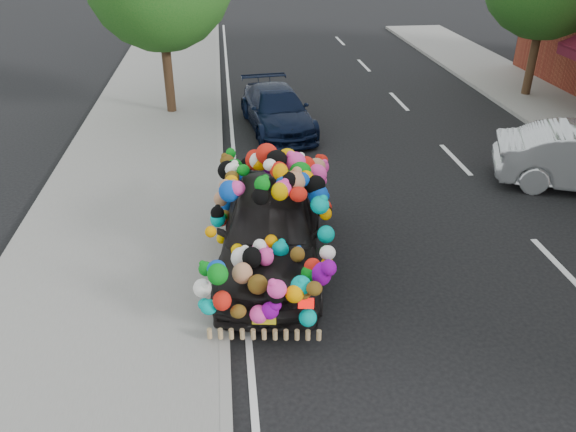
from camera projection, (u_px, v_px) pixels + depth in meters
name	position (u px, v px, depth m)	size (l,w,h in m)	color
ground	(362.00, 282.00, 9.55)	(100.00, 100.00, 0.00)	black
sidewalk	(103.00, 297.00, 9.09)	(4.00, 60.00, 0.12)	gray
kerb	(223.00, 288.00, 9.28)	(0.15, 60.00, 0.13)	gray
lane_markings	(561.00, 268.00, 9.91)	(6.00, 50.00, 0.01)	silver
plush_art_car	(271.00, 210.00, 9.53)	(2.69, 4.75, 2.12)	black
navy_sedan	(277.00, 110.00, 15.98)	(1.64, 4.03, 1.17)	black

